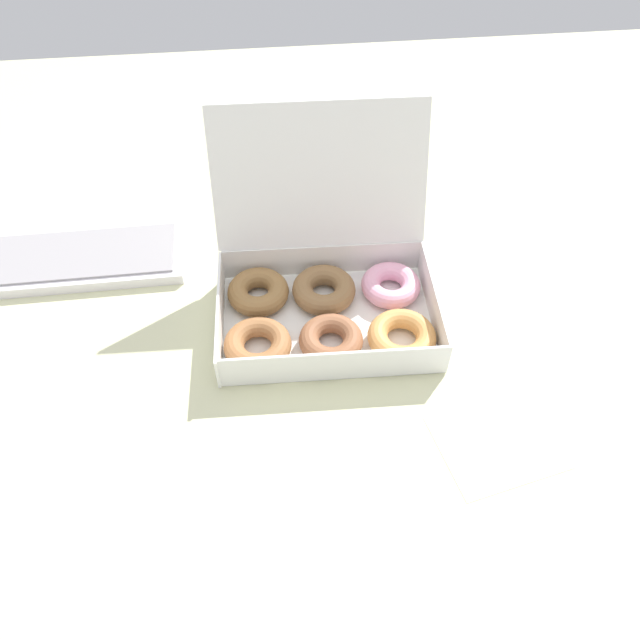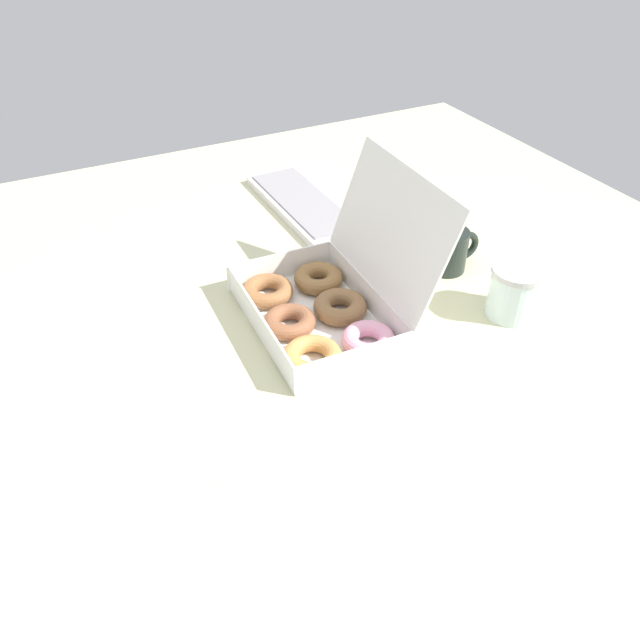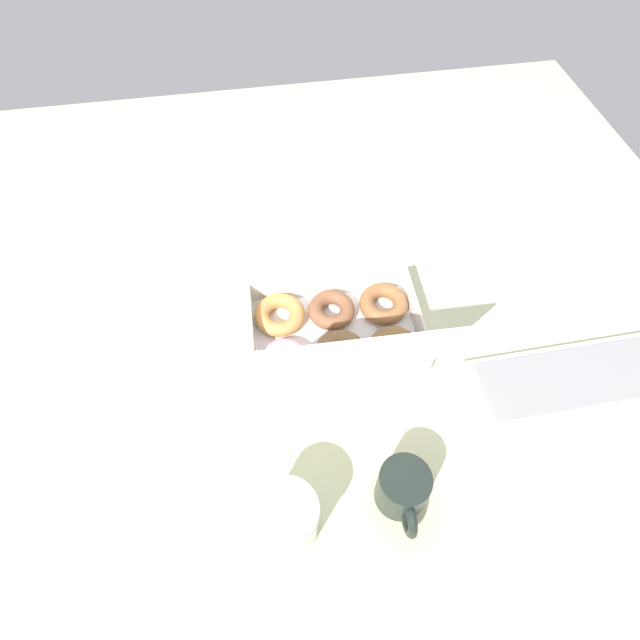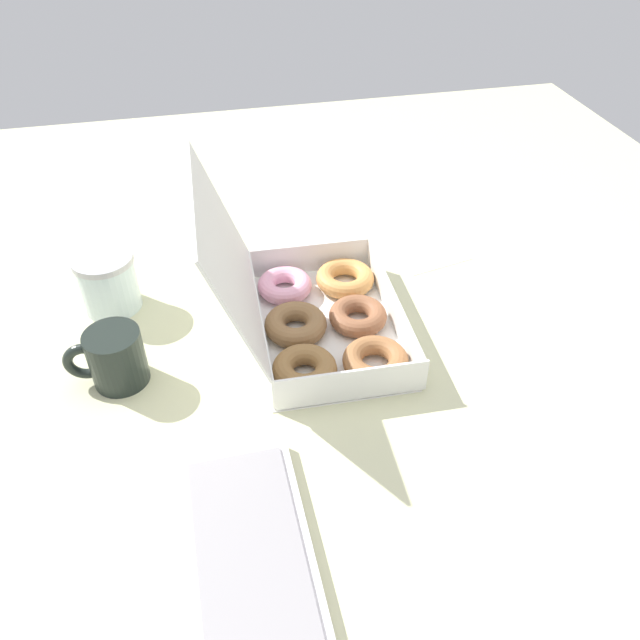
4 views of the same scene
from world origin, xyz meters
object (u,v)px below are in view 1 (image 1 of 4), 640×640
Objects in this scene: donut_box at (326,299)px; glass_jar at (381,161)px; keyboard at (67,260)px; coffee_mug at (283,174)px.

donut_box is 3.50× the size of glass_jar.
keyboard is 39.22cm from coffee_mug.
glass_jar reaches higher than keyboard.
keyboard is at bearing -163.46° from glass_jar.
donut_box is at bearing -113.39° from glass_jar.
donut_box is 43.27cm from keyboard.
donut_box reaches higher than glass_jar.
keyboard is (-40.40, 15.32, -2.35)cm from donut_box.
glass_jar is (13.55, 31.34, 1.49)cm from donut_box.
donut_box is at bearing -82.05° from coffee_mug.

